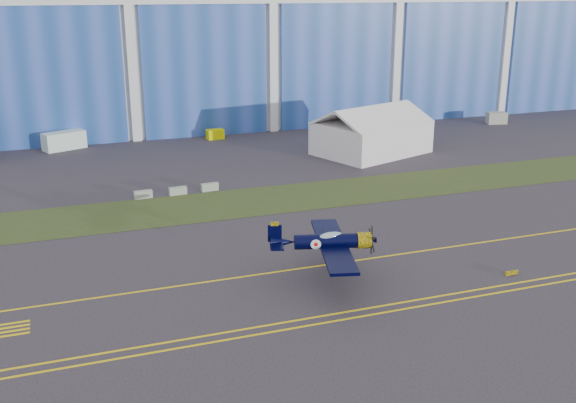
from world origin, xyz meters
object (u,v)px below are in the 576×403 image
object	(u,v)px
tug	(215,134)
warbird	(326,241)
shipping_container	(64,141)
tent	(372,129)

from	to	relation	value
tug	warbird	bearing A→B (deg)	-99.30
tug	shipping_container	bearing A→B (deg)	173.66
tent	shipping_container	size ratio (longest dim) A/B	2.97
warbird	shipping_container	world-z (taller)	warbird
warbird	shipping_container	xyz separation A→B (m)	(-18.00, 54.80, -2.00)
warbird	shipping_container	distance (m)	57.71
tent	shipping_container	bearing A→B (deg)	136.83
warbird	tug	world-z (taller)	warbird
tent	tug	bearing A→B (deg)	117.80
warbird	tug	distance (m)	54.44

